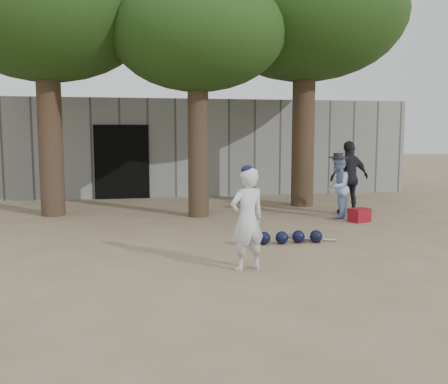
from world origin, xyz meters
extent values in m
plane|color=#937C5E|center=(0.00, 0.00, 0.00)|extent=(70.00, 70.00, 0.00)
imported|color=silver|center=(0.64, -0.55, 0.74)|extent=(0.62, 0.50, 1.47)
imported|color=#85A6CD|center=(3.71, 3.34, 0.72)|extent=(0.86, 0.88, 1.44)
imported|color=black|center=(4.21, 3.80, 0.89)|extent=(1.10, 0.60, 1.77)
cube|color=maroon|center=(4.00, 2.78, 0.15)|extent=(0.51, 0.45, 0.30)
cube|color=gray|center=(0.00, 8.00, 1.50)|extent=(16.00, 0.35, 3.00)
cube|color=black|center=(-1.20, 7.80, 1.10)|extent=(1.60, 0.08, 2.20)
cube|color=slate|center=(0.00, 10.50, 1.50)|extent=(16.00, 5.00, 3.00)
sphere|color=black|center=(1.00, 0.97, 0.12)|extent=(0.23, 0.23, 0.23)
sphere|color=black|center=(1.32, 0.98, 0.12)|extent=(0.23, 0.23, 0.23)
sphere|color=black|center=(1.64, 0.96, 0.12)|extent=(0.23, 0.23, 0.23)
sphere|color=black|center=(1.96, 0.99, 0.12)|extent=(0.23, 0.23, 0.23)
sphere|color=black|center=(2.28, 0.95, 0.12)|extent=(0.23, 0.23, 0.23)
cylinder|color=#B9B9C0|center=(1.99, 1.35, 0.03)|extent=(0.29, 0.70, 0.06)
cylinder|color=#B9B9C0|center=(2.17, 1.23, 0.03)|extent=(0.45, 0.63, 0.06)
cylinder|color=#B9B9C0|center=(2.35, 1.11, 0.03)|extent=(0.68, 0.35, 0.06)
cylinder|color=brown|center=(-2.80, 5.00, 2.75)|extent=(0.56, 0.56, 5.50)
ellipsoid|color=#284C19|center=(-2.80, 5.00, 4.70)|extent=(4.80, 4.80, 3.12)
cylinder|color=brown|center=(0.60, 4.20, 2.50)|extent=(0.48, 0.48, 5.00)
ellipsoid|color=#284C19|center=(0.60, 4.20, 4.20)|extent=(4.00, 4.00, 2.60)
cylinder|color=brown|center=(3.60, 5.40, 2.90)|extent=(0.60, 0.60, 5.80)
ellipsoid|color=#284C19|center=(3.60, 5.40, 5.00)|extent=(5.20, 5.20, 3.38)
camera|label=1|loc=(-1.01, -7.37, 1.96)|focal=40.00mm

